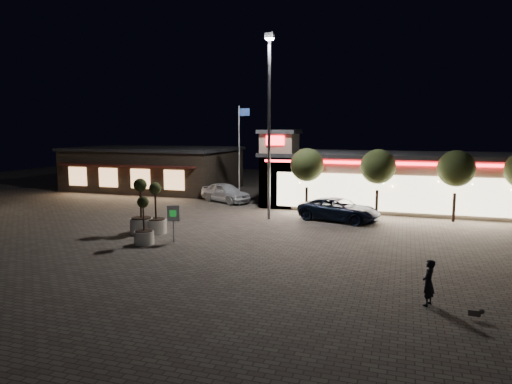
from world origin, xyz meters
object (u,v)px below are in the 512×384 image
(pedestrian, at_px, (428,283))
(valet_sign, at_px, (173,217))
(planter_left, at_px, (156,218))
(planter_mid, at_px, (144,229))
(pickup_truck, at_px, (339,210))
(white_sedan, at_px, (225,192))

(pedestrian, xyz_separation_m, valet_sign, (-12.83, 5.32, 0.61))
(pedestrian, xyz_separation_m, planter_left, (-14.88, 6.95, 0.12))
(planter_left, bearing_deg, pedestrian, -25.04)
(planter_left, height_order, valet_sign, planter_left)
(planter_mid, distance_m, valet_sign, 1.70)
(pickup_truck, height_order, valet_sign, valet_sign)
(planter_left, xyz_separation_m, planter_mid, (0.74, -2.52, -0.14))
(pickup_truck, height_order, planter_left, planter_left)
(valet_sign, bearing_deg, white_sedan, 100.40)
(white_sedan, distance_m, pedestrian, 24.56)
(planter_left, relative_size, planter_mid, 1.17)
(valet_sign, bearing_deg, planter_mid, -145.88)
(white_sedan, height_order, planter_mid, planter_mid)
(planter_left, bearing_deg, pickup_truck, 36.16)
(pickup_truck, height_order, white_sedan, white_sedan)
(pedestrian, bearing_deg, white_sedan, -119.79)
(pickup_truck, bearing_deg, valet_sign, 153.36)
(white_sedan, height_order, pedestrian, white_sedan)
(pickup_truck, bearing_deg, white_sedan, 78.83)
(planter_mid, bearing_deg, pickup_truck, 46.88)
(planter_left, bearing_deg, white_sedan, 92.29)
(pickup_truck, distance_m, pedestrian, 15.01)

